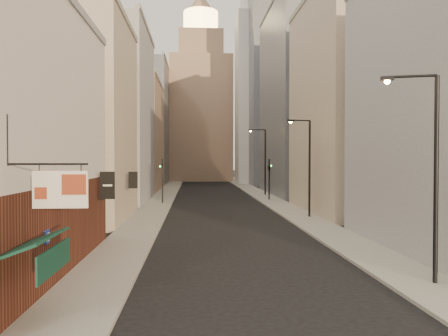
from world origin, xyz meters
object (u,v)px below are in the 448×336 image
Objects in this scene: streetlamp_mid at (307,162)px; streetlamp_far at (264,158)px; white_tower at (256,92)px; traffic_light_right at (269,170)px; streetlamp_near at (430,166)px; traffic_light_left at (162,172)px; clock_tower at (201,105)px.

streetlamp_mid is 22.50m from streetlamp_far.
white_tower is 39.60m from traffic_light_right.
streetlamp_near is 34.12m from traffic_light_left.
clock_tower is 86.79m from streetlamp_near.
streetlamp_far is (7.82, -43.37, -12.48)m from clock_tower.
streetlamp_mid reaches higher than traffic_light_right.
white_tower is 53.78m from streetlamp_mid.
streetlamp_far is 1.81× the size of traffic_light_left.
streetlamp_far is at bearing 105.90° from streetlamp_near.
streetlamp_near is at bearing -92.64° from white_tower.
traffic_light_left is at bearing 128.03° from streetlamp_near.
streetlamp_mid is (0.24, 19.62, -0.04)m from streetlamp_near.
traffic_light_right is (-0.34, 34.97, -1.06)m from streetlamp_near.
white_tower is (11.00, -14.00, 0.97)m from clock_tower.
streetlamp_mid is at bearing -75.41° from streetlamp_far.
streetlamp_near is (7.70, -85.49, -12.85)m from clock_tower.
traffic_light_left is 12.87m from traffic_light_right.
streetlamp_far is at bearing -152.10° from traffic_light_left.
white_tower is at bearing -51.84° from clock_tower.
streetlamp_near is at bearing -84.85° from clock_tower.
traffic_light_left is at bearing 17.83° from traffic_light_right.
traffic_light_left is (-12.88, -10.49, -1.57)m from streetlamp_far.
streetlamp_mid is 17.74m from traffic_light_left.
clock_tower reaches higher than traffic_light_left.
streetlamp_far is (-3.18, -29.37, -13.45)m from white_tower.
streetlamp_mid is at bearing -93.37° from white_tower.
white_tower is 72.89m from streetlamp_near.
white_tower is at bearing -92.93° from traffic_light_right.
clock_tower is 45.80m from streetlamp_far.
clock_tower reaches higher than white_tower.
traffic_light_right is at bearing -95.68° from white_tower.
white_tower is 45.53m from traffic_light_left.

